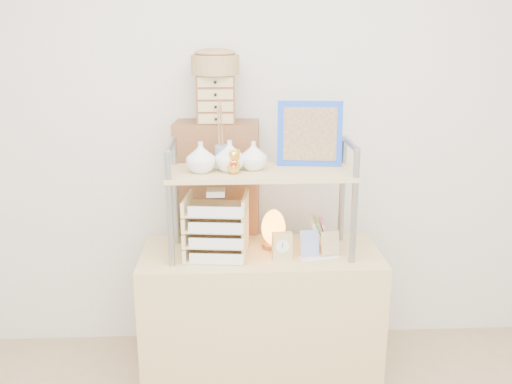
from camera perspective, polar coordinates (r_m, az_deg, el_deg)
room_shell at (r=1.87m, az=1.92°, el=11.74°), size 3.42×3.41×2.61m
desk at (r=3.04m, az=0.48°, el=-12.54°), size 1.20×0.50×0.75m
cabinet at (r=3.25m, az=-3.75°, el=-4.81°), size 0.47×0.28×1.35m
hutch at (r=2.76m, az=-0.16°, el=2.55°), size 0.90×0.34×0.74m
letter_tray at (r=2.79m, az=-3.96°, el=-3.81°), size 0.31×0.29×0.34m
salt_lamp at (r=2.90m, az=1.75°, el=-3.67°), size 0.13×0.12×0.20m
desk_clock at (r=2.78m, az=2.62°, el=-5.40°), size 0.10×0.05×0.13m
postcard_stand at (r=2.82m, az=6.35°, el=-5.76°), size 0.20×0.09×0.14m
drawer_chest at (r=3.04m, az=-4.04°, el=9.28°), size 0.20×0.16×0.25m
woven_basket at (r=3.02m, az=-4.10°, el=12.58°), size 0.25×0.25×0.10m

